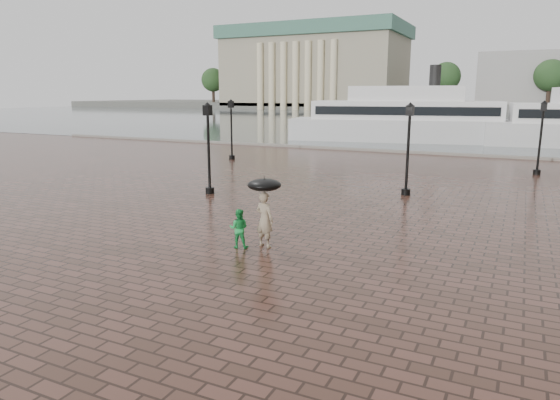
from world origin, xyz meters
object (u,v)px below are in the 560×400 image
at_px(child_pedestrian, 239,228).
at_px(ferry_near, 404,119).
at_px(street_lamps, 344,139).
at_px(adult_pedestrian, 265,220).

xyz_separation_m(child_pedestrian, ferry_near, (-3.35, 39.89, 1.69)).
height_order(street_lamps, adult_pedestrian, street_lamps).
distance_m(street_lamps, ferry_near, 25.28).
height_order(street_lamps, child_pedestrian, street_lamps).
relative_size(street_lamps, child_pedestrian, 16.54).
bearing_deg(adult_pedestrian, ferry_near, -71.52).
relative_size(adult_pedestrian, child_pedestrian, 1.42).
bearing_deg(ferry_near, adult_pedestrian, -94.37).
height_order(child_pedestrian, ferry_near, ferry_near).
bearing_deg(child_pedestrian, ferry_near, -103.66).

